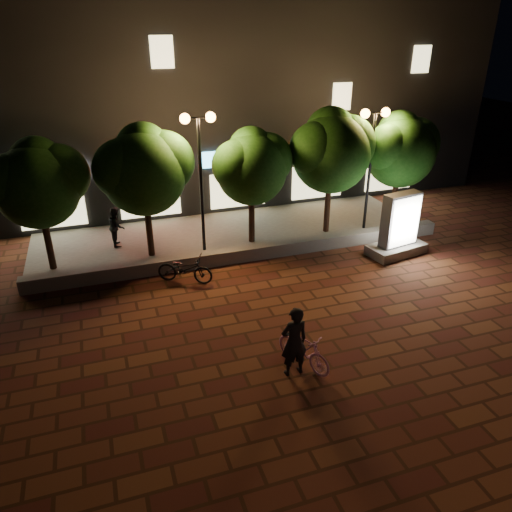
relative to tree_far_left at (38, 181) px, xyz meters
name	(u,v)px	position (x,y,z in m)	size (l,w,h in m)	color
ground	(291,313)	(6.95, -5.46, -3.29)	(80.00, 80.00, 0.00)	#59301C
retaining_wall	(251,253)	(6.95, -1.46, -3.04)	(16.00, 0.45, 0.50)	gray
sidewalk	(232,233)	(6.95, 1.04, -3.25)	(16.00, 5.00, 0.08)	gray
building_block	(193,91)	(6.94, 7.53, 1.70)	(28.00, 8.12, 11.30)	black
tree_far_left	(38,181)	(0.00, 0.00, 0.00)	(3.36, 2.80, 4.63)	black
tree_left	(144,167)	(3.50, 0.00, 0.15)	(3.60, 3.00, 4.89)	black
tree_mid	(252,164)	(7.50, 0.00, -0.08)	(3.24, 2.70, 4.50)	black
tree_right	(332,148)	(10.80, 0.00, 0.27)	(3.72, 3.10, 5.07)	black
tree_far_right	(401,147)	(14.00, 0.00, 0.08)	(3.48, 2.90, 4.76)	black
street_lamp_left	(199,148)	(5.45, -0.26, 0.74)	(1.26, 0.36, 5.18)	black
street_lamp_right	(373,139)	(12.45, -0.26, 0.60)	(1.26, 0.36, 4.98)	black
ad_kiosk	(399,230)	(12.39, -2.79, -2.31)	(2.40, 1.51, 2.42)	gray
scooter_pink	(304,350)	(6.27, -7.90, -2.78)	(0.48, 1.71, 1.03)	#D287BF
rider	(294,342)	(5.92, -8.07, -2.33)	(0.70, 0.46, 1.92)	black
scooter_parked	(185,269)	(4.27, -2.46, -2.79)	(0.67, 1.92, 1.01)	black
pedestrian	(117,226)	(2.34, 1.28, -2.43)	(0.76, 0.59, 1.56)	black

